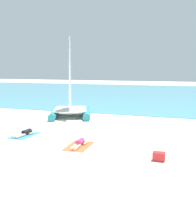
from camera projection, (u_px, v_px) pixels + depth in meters
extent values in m
plane|color=white|center=(119.00, 117.00, 20.81)|extent=(120.00, 120.00, 0.00)
cube|color=#4C9EB7|center=(153.00, 93.00, 40.32)|extent=(120.00, 40.00, 0.05)
cylinder|color=teal|center=(55.00, 113.00, 21.25)|extent=(2.32, 4.67, 0.55)
cylinder|color=teal|center=(86.00, 112.00, 21.38)|extent=(2.32, 4.67, 0.55)
cube|color=silver|center=(70.00, 109.00, 21.04)|extent=(3.49, 3.80, 0.07)
cylinder|color=silver|center=(70.00, 73.00, 21.26)|extent=(0.11, 0.11, 5.73)
pyramid|color=white|center=(70.00, 76.00, 20.17)|extent=(1.01, 2.36, 4.82)
cube|color=#338CD8|center=(25.00, 135.00, 15.12)|extent=(1.23, 1.97, 0.01)
cylinder|color=black|center=(27.00, 132.00, 15.28)|extent=(0.34, 0.64, 0.30)
sphere|color=#D8AD84|center=(31.00, 130.00, 15.65)|extent=(0.22, 0.22, 0.22)
cylinder|color=#D8AD84|center=(18.00, 136.00, 14.74)|extent=(0.19, 0.79, 0.14)
cylinder|color=#D8AD84|center=(21.00, 136.00, 14.67)|extent=(0.19, 0.79, 0.14)
cylinder|color=#D8AD84|center=(25.00, 132.00, 15.52)|extent=(0.13, 0.46, 0.10)
cylinder|color=#D8AD84|center=(31.00, 133.00, 15.35)|extent=(0.13, 0.46, 0.10)
cube|color=#EA5933|center=(79.00, 146.00, 13.03)|extent=(1.20, 1.96, 0.01)
cylinder|color=#D83372|center=(80.00, 142.00, 13.19)|extent=(0.33, 0.64, 0.30)
sphere|color=#D8AD84|center=(83.00, 140.00, 13.58)|extent=(0.22, 0.22, 0.22)
cylinder|color=#D8AD84|center=(74.00, 147.00, 12.61)|extent=(0.18, 0.79, 0.14)
cylinder|color=#D8AD84|center=(77.00, 147.00, 12.56)|extent=(0.18, 0.79, 0.14)
cylinder|color=#D8AD84|center=(77.00, 142.00, 13.41)|extent=(0.12, 0.45, 0.10)
cylinder|color=#D8AD84|center=(85.00, 143.00, 13.30)|extent=(0.12, 0.45, 0.10)
cube|color=red|center=(159.00, 156.00, 10.95)|extent=(0.50, 0.36, 0.36)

